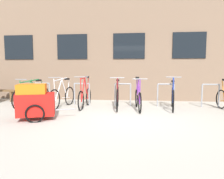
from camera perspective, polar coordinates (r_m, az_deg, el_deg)
The scene contains 11 objects.
ground_plane at distance 5.36m, azimuth 3.99°, elevation -8.15°, with size 42.00×42.00×0.00m, color #B2ADA0.
storefront_building at distance 11.86m, azimuth 5.20°, elevation 13.78°, with size 28.00×6.69×5.98m.
bike_rack at distance 7.15m, azimuth 3.10°, elevation -0.70°, with size 6.60×0.05×0.81m.
bicycle_blue at distance 6.82m, azimuth 16.93°, elevation -2.16°, with size 0.45×1.70×1.09m.
bicycle_purple at distance 6.49m, azimuth 7.44°, elevation -2.45°, with size 0.44×1.66×1.07m.
bicycle_red at distance 6.89m, azimuth -7.71°, elevation -1.97°, with size 0.44×1.67×1.09m.
bicycle_white at distance 7.08m, azimuth -13.92°, elevation -1.83°, with size 0.46×1.71×1.07m.
bicycle_maroon at distance 6.62m, azimuth 1.58°, elevation -2.10°, with size 0.44×1.71×1.07m.
bicycle_green at distance 7.32m, azimuth -21.76°, elevation -1.73°, with size 0.55×1.76×1.01m.
bike_trailer at distance 5.49m, azimuth -20.99°, elevation -3.10°, with size 1.47×0.87×0.94m.
backpack at distance 7.95m, azimuth -25.18°, elevation -2.60°, with size 0.28×0.20×0.44m, color maroon.
Camera 1 is at (0.17, -5.20, 1.25)m, focal length 32.08 mm.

